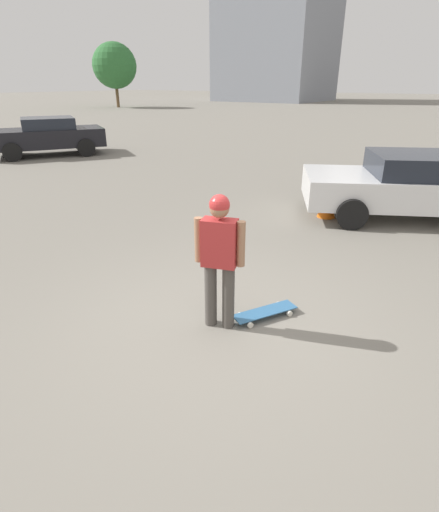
{
  "coord_description": "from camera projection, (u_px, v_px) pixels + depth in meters",
  "views": [
    {
      "loc": [
        -2.23,
        3.32,
        2.64
      ],
      "look_at": [
        0.0,
        0.0,
        0.89
      ],
      "focal_mm": 28.0,
      "sensor_mm": 36.0,
      "label": 1
    }
  ],
  "objects": [
    {
      "name": "ground_plane",
      "position": [
        220.0,
        325.0,
        4.72
      ],
      "size": [
        220.0,
        220.0,
        0.0
      ],
      "primitive_type": "plane",
      "color": "gray"
    },
    {
      "name": "person",
      "position": [
        220.0,
        253.0,
        4.35
      ],
      "size": [
        0.54,
        0.31,
        1.58
      ],
      "rotation": [
        0.0,
        0.0,
        -2.82
      ],
      "color": "#4C4742",
      "rests_on": "ground_plane"
    },
    {
      "name": "skateboard",
      "position": [
        265.0,
        312.0,
        4.85
      ],
      "size": [
        0.59,
        0.82,
        0.08
      ],
      "rotation": [
        0.0,
        0.0,
        1.06
      ],
      "color": "#336693",
      "rests_on": "ground_plane"
    },
    {
      "name": "car_parked_near",
      "position": [
        415.0,
        185.0,
        8.23
      ],
      "size": [
        4.74,
        3.66,
        1.32
      ],
      "rotation": [
        0.0,
        0.0,
        0.47
      ],
      "color": "silver",
      "rests_on": "ground_plane"
    },
    {
      "name": "traffic_cone",
      "position": [
        327.0,
        203.0,
        8.36
      ],
      "size": [
        0.38,
        0.38,
        0.63
      ],
      "color": "orange",
      "rests_on": "ground_plane"
    },
    {
      "name": "tree_distant",
      "position": [
        115.0,
        66.0,
        43.48
      ],
      "size": [
        4.74,
        4.74,
        6.65
      ],
      "color": "brown",
      "rests_on": "ground_plane"
    },
    {
      "name": "car_parked_far",
      "position": [
        48.0,
        135.0,
        15.37
      ],
      "size": [
        3.76,
        4.5,
        1.4
      ],
      "rotation": [
        0.0,
        0.0,
        1.02
      ],
      "color": "black",
      "rests_on": "ground_plane"
    }
  ]
}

